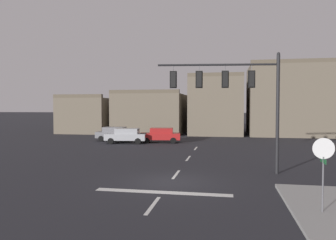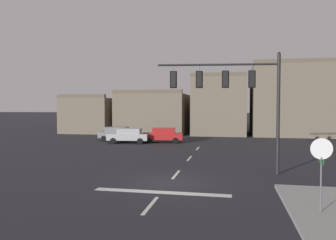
{
  "view_description": "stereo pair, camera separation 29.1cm",
  "coord_description": "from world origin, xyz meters",
  "px_view_note": "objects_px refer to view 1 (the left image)",
  "views": [
    {
      "loc": [
        2.9,
        -16.41,
        3.95
      ],
      "look_at": [
        -0.5,
        2.09,
        3.18
      ],
      "focal_mm": 34.43,
      "sensor_mm": 36.0,
      "label": 1
    },
    {
      "loc": [
        3.18,
        -16.36,
        3.95
      ],
      "look_at": [
        -0.5,
        2.09,
        3.18
      ],
      "focal_mm": 34.43,
      "sensor_mm": 36.0,
      "label": 2
    }
  ],
  "objects_px": {
    "signal_mast_near_side": "(236,90)",
    "car_lot_nearside": "(126,135)",
    "car_lot_middle": "(161,135)",
    "stop_sign": "(323,157)",
    "car_lot_farside": "(115,133)"
  },
  "relations": [
    {
      "from": "signal_mast_near_side",
      "to": "car_lot_nearside",
      "type": "xyz_separation_m",
      "value": [
        -11.27,
        13.95,
        -4.1
      ]
    },
    {
      "from": "signal_mast_near_side",
      "to": "car_lot_middle",
      "type": "xyz_separation_m",
      "value": [
        -7.72,
        15.27,
        -4.1
      ]
    },
    {
      "from": "stop_sign",
      "to": "car_lot_middle",
      "type": "xyz_separation_m",
      "value": [
        -10.63,
        22.36,
        -1.29
      ]
    },
    {
      "from": "car_lot_middle",
      "to": "stop_sign",
      "type": "bearing_deg",
      "value": -64.57
    },
    {
      "from": "signal_mast_near_side",
      "to": "car_lot_farside",
      "type": "xyz_separation_m",
      "value": [
        -13.26,
        16.08,
        -4.1
      ]
    },
    {
      "from": "car_lot_nearside",
      "to": "car_lot_middle",
      "type": "bearing_deg",
      "value": 20.4
    },
    {
      "from": "signal_mast_near_side",
      "to": "car_lot_middle",
      "type": "height_order",
      "value": "signal_mast_near_side"
    },
    {
      "from": "signal_mast_near_side",
      "to": "car_lot_middle",
      "type": "relative_size",
      "value": 1.54
    },
    {
      "from": "car_lot_middle",
      "to": "car_lot_farside",
      "type": "relative_size",
      "value": 1.03
    },
    {
      "from": "signal_mast_near_side",
      "to": "car_lot_nearside",
      "type": "distance_m",
      "value": 18.4
    },
    {
      "from": "stop_sign",
      "to": "car_lot_middle",
      "type": "bearing_deg",
      "value": 115.43
    },
    {
      "from": "car_lot_nearside",
      "to": "car_lot_middle",
      "type": "distance_m",
      "value": 3.78
    },
    {
      "from": "signal_mast_near_side",
      "to": "car_lot_nearside",
      "type": "height_order",
      "value": "signal_mast_near_side"
    },
    {
      "from": "stop_sign",
      "to": "signal_mast_near_side",
      "type": "bearing_deg",
      "value": 112.28
    },
    {
      "from": "car_lot_middle",
      "to": "car_lot_farside",
      "type": "height_order",
      "value": "same"
    }
  ]
}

